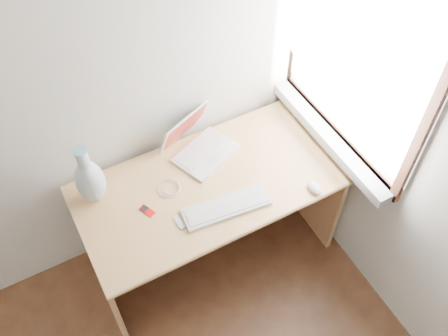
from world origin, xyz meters
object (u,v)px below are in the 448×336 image
laptop (202,143)px  vase (90,180)px  desk (203,195)px  external_keyboard (226,207)px

laptop → vase: (-0.61, -0.03, 0.10)m
desk → vase: bearing=168.9°
external_keyboard → vase: size_ratio=1.24×
desk → external_keyboard: (0.01, -0.26, 0.21)m
laptop → external_keyboard: laptop is taller
desk → laptop: bearing=61.1°
laptop → vase: size_ratio=1.05×
laptop → external_keyboard: size_ratio=0.84×
desk → external_keyboard: bearing=-88.6°
vase → desk: bearing=-11.1°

